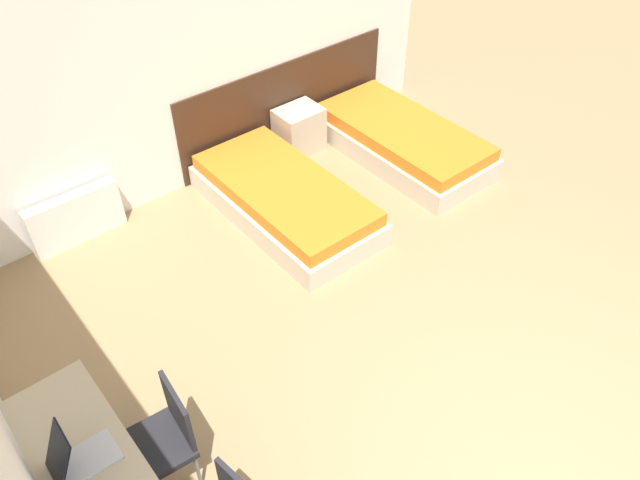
# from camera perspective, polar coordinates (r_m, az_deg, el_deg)

# --- Properties ---
(wall_back) EXTENTS (6.03, 0.05, 2.70)m
(wall_back) POSITION_cam_1_polar(r_m,az_deg,el_deg) (6.01, -12.89, 15.90)
(wall_back) COLOR white
(wall_back) RESTS_ON ground_plane
(headboard_panel) EXTENTS (2.66, 0.03, 0.95)m
(headboard_panel) POSITION_cam_1_polar(r_m,az_deg,el_deg) (6.92, -3.12, 12.33)
(headboard_panel) COLOR #382316
(headboard_panel) RESTS_ON ground_plane
(bed_near_window) EXTENTS (0.96, 1.96, 0.38)m
(bed_near_window) POSITION_cam_1_polar(r_m,az_deg,el_deg) (6.01, -3.23, 3.74)
(bed_near_window) COLOR beige
(bed_near_window) RESTS_ON ground_plane
(bed_near_door) EXTENTS (0.96, 1.96, 0.38)m
(bed_near_door) POSITION_cam_1_polar(r_m,az_deg,el_deg) (6.88, 7.54, 8.99)
(bed_near_door) COLOR beige
(bed_near_door) RESTS_ON ground_plane
(nightstand) EXTENTS (0.48, 0.37, 0.50)m
(nightstand) POSITION_cam_1_polar(r_m,az_deg,el_deg) (6.88, -1.93, 10.03)
(nightstand) COLOR beige
(nightstand) RESTS_ON ground_plane
(radiator) EXTENTS (0.85, 0.12, 0.50)m
(radiator) POSITION_cam_1_polar(r_m,az_deg,el_deg) (6.11, -21.40, 1.93)
(radiator) COLOR silver
(radiator) RESTS_ON ground_plane
(chair_near_laptop) EXTENTS (0.44, 0.44, 0.84)m
(chair_near_laptop) POSITION_cam_1_polar(r_m,az_deg,el_deg) (4.11, -14.15, -17.03)
(chair_near_laptop) COLOR #232328
(chair_near_laptop) RESTS_ON ground_plane
(laptop) EXTENTS (0.36, 0.23, 0.34)m
(laptop) POSITION_cam_1_polar(r_m,az_deg,el_deg) (3.79, -21.41, -18.14)
(laptop) COLOR silver
(laptop) RESTS_ON desk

